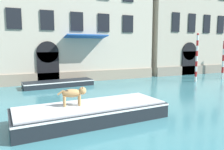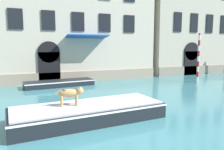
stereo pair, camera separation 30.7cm
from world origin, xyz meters
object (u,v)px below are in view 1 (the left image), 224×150
dog_on_deck (74,93)px  boat_moored_near_palazzo (59,83)px  boat_foreground (92,112)px  mooring_pole_2 (223,60)px  mooring_pole_0 (197,57)px

dog_on_deck → boat_moored_near_palazzo: size_ratio=0.21×
boat_foreground → dog_on_deck: dog_on_deck is taller
mooring_pole_2 → mooring_pole_0: bearing=-176.8°
boat_moored_near_palazzo → mooring_pole_0: bearing=-17.1°
dog_on_deck → mooring_pole_2: mooring_pole_2 is taller
boat_moored_near_palazzo → mooring_pole_2: size_ratio=1.49×
mooring_pole_0 → dog_on_deck: bearing=-154.6°
dog_on_deck → mooring_pole_0: (12.80, 6.08, 0.97)m
mooring_pole_0 → boat_moored_near_palazzo: bearing=167.7°
boat_foreground → dog_on_deck: (-0.74, 0.14, 0.86)m
dog_on_deck → boat_moored_near_palazzo: (0.90, 8.68, -0.99)m
boat_moored_near_palazzo → mooring_pole_2: 15.82m
dog_on_deck → mooring_pole_2: 17.62m
dog_on_deck → boat_moored_near_palazzo: bearing=92.9°
mooring_pole_0 → mooring_pole_2: mooring_pole_0 is taller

